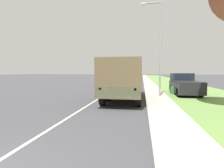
% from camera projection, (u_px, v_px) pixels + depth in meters
% --- Properties ---
extents(ground_plane, '(180.00, 180.00, 0.00)m').
position_uv_depth(ground_plane, '(128.00, 80.00, 42.09)').
color(ground_plane, '#424247').
extents(lane_centre_stripe, '(0.12, 120.00, 0.00)m').
position_uv_depth(lane_centre_stripe, '(128.00, 80.00, 42.09)').
color(lane_centre_stripe, silver).
rests_on(lane_centre_stripe, ground).
extents(sidewalk_right, '(1.80, 120.00, 0.12)m').
position_uv_depth(sidewalk_right, '(147.00, 80.00, 41.33)').
color(sidewalk_right, '#ADAAA3').
rests_on(sidewalk_right, ground).
extents(grass_strip_right, '(7.00, 120.00, 0.02)m').
position_uv_depth(grass_strip_right, '(166.00, 81.00, 40.58)').
color(grass_strip_right, '#6B9347').
rests_on(grass_strip_right, ground).
extents(military_truck, '(2.51, 7.68, 2.88)m').
position_uv_depth(military_truck, '(124.00, 78.00, 12.93)').
color(military_truck, '#606647').
rests_on(military_truck, ground).
extents(car_nearest_ahead, '(1.72, 4.12, 1.46)m').
position_uv_depth(car_nearest_ahead, '(105.00, 81.00, 26.08)').
color(car_nearest_ahead, black).
rests_on(car_nearest_ahead, ground).
extents(car_second_ahead, '(1.85, 4.53, 1.36)m').
position_uv_depth(car_second_ahead, '(134.00, 79.00, 36.71)').
color(car_second_ahead, '#336B3D').
rests_on(car_second_ahead, ground).
extents(pickup_truck, '(2.03, 5.17, 1.92)m').
position_uv_depth(pickup_truck, '(184.00, 84.00, 16.21)').
color(pickup_truck, black).
rests_on(pickup_truck, grass_strip_right).
extents(lamp_post, '(1.69, 0.24, 7.60)m').
position_uv_depth(lamp_post, '(158.00, 40.00, 14.03)').
color(lamp_post, gray).
rests_on(lamp_post, sidewalk_right).
extents(utility_box, '(0.55, 0.45, 0.70)m').
position_uv_depth(utility_box, '(174.00, 90.00, 16.05)').
color(utility_box, '#3D7042').
rests_on(utility_box, grass_strip_right).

